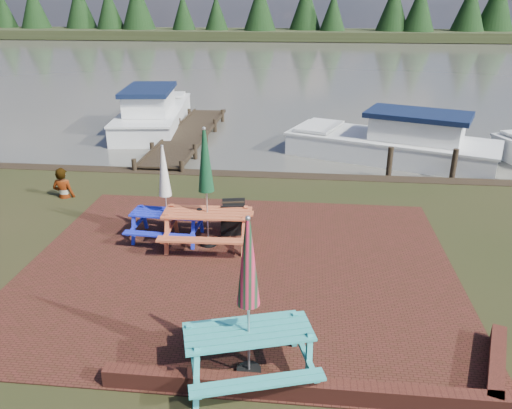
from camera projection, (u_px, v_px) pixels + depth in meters
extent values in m
plane|color=black|center=(232.00, 293.00, 9.63)|extent=(120.00, 120.00, 0.00)
cube|color=#3A1B12|center=(239.00, 267.00, 10.55)|extent=(9.00, 7.50, 0.02)
cube|color=#4C1E16|center=(309.00, 390.00, 7.04)|extent=(6.00, 0.22, 0.30)
cube|color=#4C1E16|center=(496.00, 366.00, 7.51)|extent=(0.82, 1.77, 0.30)
cube|color=#424039|center=(295.00, 63.00, 43.62)|extent=(120.00, 60.00, 0.02)
cube|color=black|center=(301.00, 35.00, 70.06)|extent=(120.00, 10.00, 1.20)
cube|color=teal|center=(249.00, 333.00, 7.26)|extent=(2.00, 1.24, 0.04)
cube|color=teal|center=(258.00, 383.00, 6.74)|extent=(1.86, 0.78, 0.04)
cube|color=teal|center=(241.00, 321.00, 8.02)|extent=(1.86, 0.78, 0.04)
cube|color=teal|center=(194.00, 361.00, 7.27)|extent=(0.55, 1.57, 0.77)
cube|color=teal|center=(301.00, 347.00, 7.55)|extent=(0.55, 1.57, 0.77)
cylinder|color=black|center=(249.00, 372.00, 7.54)|extent=(0.37, 0.37, 0.10)
cylinder|color=#B2B2B7|center=(248.00, 302.00, 7.06)|extent=(0.04, 0.04, 2.60)
cone|color=#C41C40|center=(248.00, 263.00, 6.82)|extent=(0.33, 0.33, 1.30)
cube|color=#C35632|center=(207.00, 213.00, 11.21)|extent=(2.00, 0.84, 0.04)
cube|color=#C35632|center=(202.00, 240.00, 10.64)|extent=(1.98, 0.34, 0.04)
cube|color=#C35632|center=(213.00, 213.00, 12.02)|extent=(1.98, 0.34, 0.04)
cube|color=#C35632|center=(171.00, 228.00, 11.41)|extent=(0.15, 1.71, 0.81)
cube|color=#C35632|center=(245.00, 230.00, 11.31)|extent=(0.15, 1.71, 0.81)
cylinder|color=black|center=(209.00, 243.00, 11.50)|extent=(0.39, 0.39, 0.11)
cylinder|color=#B2B2B7|center=(206.00, 189.00, 10.99)|extent=(0.04, 0.04, 2.74)
cone|color=#0F371D|center=(205.00, 161.00, 10.74)|extent=(0.35, 0.35, 1.37)
cube|color=#1926C1|center=(167.00, 213.00, 11.54)|extent=(1.67, 0.73, 0.04)
cube|color=#1926C1|center=(159.00, 235.00, 11.08)|extent=(1.65, 0.31, 0.04)
cube|color=#1926C1|center=(176.00, 213.00, 12.21)|extent=(1.65, 0.31, 0.04)
cube|color=#1926C1|center=(139.00, 224.00, 11.78)|extent=(0.16, 1.42, 0.67)
cube|color=#1926C1|center=(197.00, 228.00, 11.57)|extent=(0.16, 1.42, 0.67)
cylinder|color=black|center=(169.00, 237.00, 11.78)|extent=(0.33, 0.33, 0.09)
cylinder|color=#B2B2B7|center=(165.00, 194.00, 11.37)|extent=(0.03, 0.03, 2.27)
cone|color=beige|center=(164.00, 172.00, 11.16)|extent=(0.29, 0.29, 1.14)
cube|color=black|center=(232.00, 221.00, 11.67)|extent=(0.57, 0.31, 0.87)
cube|color=black|center=(234.00, 216.00, 11.94)|extent=(0.57, 0.31, 0.87)
cube|color=black|center=(233.00, 202.00, 11.65)|extent=(0.54, 0.14, 0.03)
cube|color=black|center=(189.00, 134.00, 20.49)|extent=(1.60, 9.00, 0.06)
cube|color=black|center=(171.00, 132.00, 20.54)|extent=(0.08, 9.00, 0.08)
cube|color=black|center=(207.00, 133.00, 20.40)|extent=(0.08, 9.00, 0.08)
cylinder|color=black|center=(135.00, 173.00, 16.51)|extent=(0.16, 0.16, 1.00)
cylinder|color=black|center=(182.00, 175.00, 16.36)|extent=(0.16, 0.16, 1.00)
cube|color=silver|center=(155.00, 120.00, 22.64)|extent=(3.32, 7.44, 1.03)
cube|color=silver|center=(154.00, 108.00, 22.44)|extent=(3.39, 7.59, 0.08)
cube|color=silver|center=(149.00, 101.00, 21.45)|extent=(2.13, 3.22, 0.87)
cube|color=black|center=(148.00, 90.00, 21.26)|extent=(2.38, 3.67, 0.19)
cube|color=silver|center=(163.00, 95.00, 24.91)|extent=(2.24, 1.54, 0.10)
cube|color=silver|center=(390.00, 151.00, 18.18)|extent=(7.63, 4.93, 0.96)
cube|color=silver|center=(391.00, 138.00, 17.98)|extent=(7.78, 5.03, 0.08)
cube|color=silver|center=(417.00, 128.00, 17.44)|extent=(3.47, 2.77, 0.82)
cube|color=black|center=(419.00, 114.00, 17.27)|extent=(3.95, 3.11, 0.17)
cube|color=silver|center=(320.00, 126.00, 19.09)|extent=(1.98, 2.45, 0.10)
imported|color=gray|center=(60.00, 168.00, 13.94)|extent=(0.65, 0.44, 1.73)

